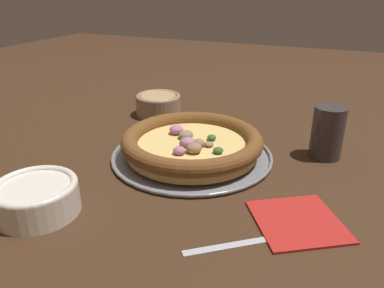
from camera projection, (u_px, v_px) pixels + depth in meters
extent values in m
plane|color=#3D2616|center=(192.00, 157.00, 0.78)|extent=(3.00, 3.00, 0.00)
cylinder|color=gray|center=(192.00, 156.00, 0.78)|extent=(0.32, 0.32, 0.01)
torus|color=gray|center=(192.00, 154.00, 0.78)|extent=(0.33, 0.33, 0.01)
cylinder|color=tan|center=(192.00, 149.00, 0.77)|extent=(0.27, 0.27, 0.02)
torus|color=brown|center=(192.00, 140.00, 0.76)|extent=(0.29, 0.29, 0.03)
cylinder|color=#B7381E|center=(192.00, 144.00, 0.77)|extent=(0.24, 0.24, 0.00)
cylinder|color=#EAC670|center=(192.00, 143.00, 0.77)|extent=(0.23, 0.23, 0.00)
ellipsoid|color=#B26B93|center=(176.00, 130.00, 0.80)|extent=(0.04, 0.04, 0.02)
ellipsoid|color=#8E7051|center=(209.00, 144.00, 0.74)|extent=(0.03, 0.03, 0.01)
ellipsoid|color=#8E7051|center=(199.00, 143.00, 0.74)|extent=(0.03, 0.03, 0.02)
ellipsoid|color=#33602D|center=(212.00, 138.00, 0.77)|extent=(0.03, 0.03, 0.01)
ellipsoid|color=#8E7051|center=(194.00, 148.00, 0.72)|extent=(0.03, 0.03, 0.02)
ellipsoid|color=#8E7051|center=(186.00, 135.00, 0.78)|extent=(0.03, 0.03, 0.02)
ellipsoid|color=#B26B93|center=(186.00, 142.00, 0.75)|extent=(0.04, 0.04, 0.02)
ellipsoid|color=#33602D|center=(218.00, 150.00, 0.72)|extent=(0.02, 0.02, 0.01)
ellipsoid|color=#33602D|center=(187.00, 140.00, 0.76)|extent=(0.03, 0.03, 0.01)
ellipsoid|color=#B26B93|center=(178.00, 150.00, 0.71)|extent=(0.03, 0.03, 0.01)
cylinder|color=#9E8466|center=(158.00, 106.00, 1.01)|extent=(0.12, 0.12, 0.05)
torus|color=#9E8466|center=(158.00, 97.00, 1.00)|extent=(0.12, 0.12, 0.01)
cylinder|color=tan|center=(158.00, 96.00, 1.00)|extent=(0.09, 0.09, 0.00)
cylinder|color=silver|center=(37.00, 199.00, 0.59)|extent=(0.13, 0.13, 0.05)
torus|color=silver|center=(34.00, 186.00, 0.58)|extent=(0.13, 0.13, 0.01)
cylinder|color=#383333|center=(328.00, 132.00, 0.76)|extent=(0.06, 0.06, 0.11)
cube|color=#B2231E|center=(298.00, 220.00, 0.57)|extent=(0.18, 0.18, 0.01)
cube|color=#B7B7BC|center=(234.00, 245.00, 0.52)|extent=(0.12, 0.10, 0.00)
cube|color=#B7B7BC|center=(297.00, 234.00, 0.54)|extent=(0.05, 0.05, 0.00)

